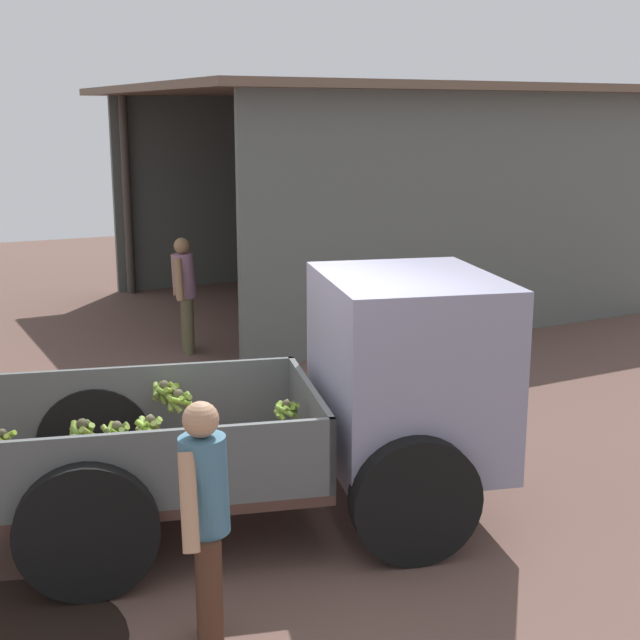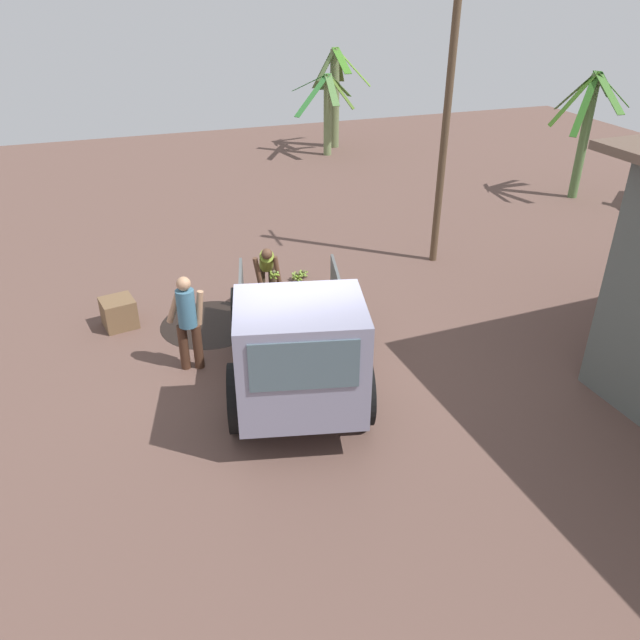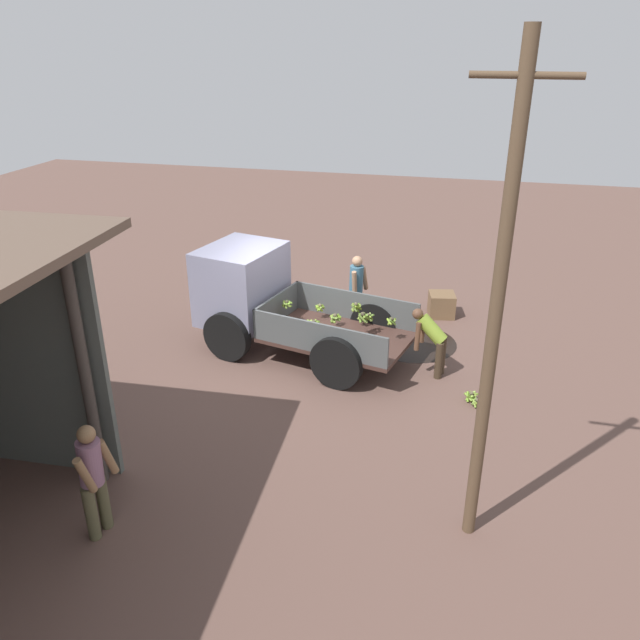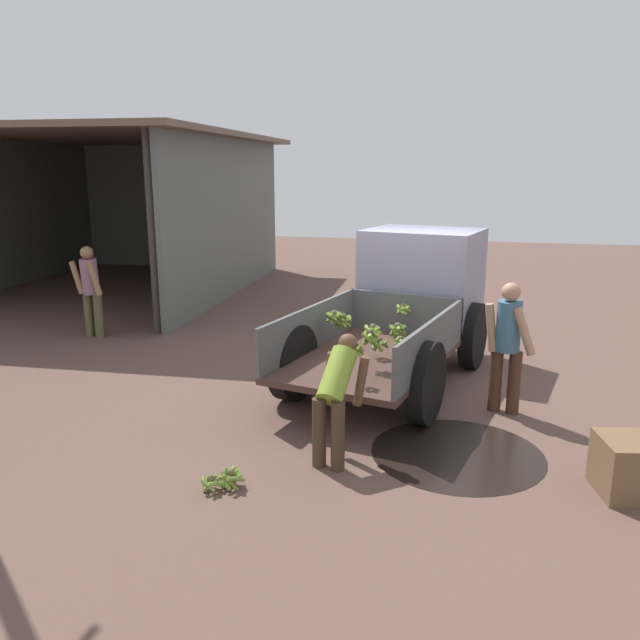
% 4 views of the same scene
% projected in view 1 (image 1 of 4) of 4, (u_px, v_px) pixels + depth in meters
% --- Properties ---
extents(ground, '(36.00, 36.00, 0.00)m').
position_uv_depth(ground, '(269.00, 519.00, 7.40)').
color(ground, brown).
extents(cargo_truck, '(4.47, 2.71, 2.02)m').
position_uv_depth(cargo_truck, '(350.00, 394.00, 7.26)').
color(cargo_truck, '#442C25').
rests_on(cargo_truck, ground).
extents(warehouse_shed, '(8.89, 7.19, 3.72)m').
position_uv_depth(warehouse_shed, '(403.00, 149.00, 15.66)').
color(warehouse_shed, '#565C57').
rests_on(warehouse_shed, ground).
extents(banana_palm_5, '(2.33, 2.66, 2.31)m').
position_uv_depth(banana_palm_5, '(570.00, 205.00, 20.57)').
color(banana_palm_5, '#5F7E44').
rests_on(banana_palm_5, ground).
extents(person_foreground_visitor, '(0.42, 0.62, 1.62)m').
position_uv_depth(person_foreground_visitor, '(204.00, 514.00, 5.45)').
color(person_foreground_visitor, '#472A1D').
rests_on(person_foreground_visitor, ground).
extents(person_bystander_near_shed, '(0.39, 0.67, 1.62)m').
position_uv_depth(person_bystander_near_shed, '(185.00, 289.00, 12.38)').
color(person_bystander_near_shed, brown).
rests_on(person_bystander_near_shed, ground).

